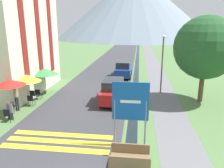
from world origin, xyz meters
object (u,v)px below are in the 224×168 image
object	(u,v)px
parked_car_near	(113,91)
parked_car_far	(123,69)
road_sign	(130,107)
cafe_chair_far_left	(33,94)
footbridge	(130,159)
cafe_umbrella_middle_yellow	(27,78)
cafe_chair_far_right	(38,93)
person_standing_terrace	(16,96)
tree_by_path	(206,48)
cafe_chair_middle	(31,100)
cafe_chair_near_left	(12,106)
hotel_building	(8,18)
cafe_umbrella_rear_green	(44,72)
streetlamp	(162,59)
cafe_umbrella_front_red	(9,83)
cafe_chair_nearest	(8,114)
person_seated_far	(10,109)

from	to	relation	value
parked_car_near	parked_car_far	distance (m)	8.51
parked_car_near	road_sign	bearing A→B (deg)	-76.16
road_sign	cafe_chair_far_left	bearing A→B (deg)	143.74
footbridge	cafe_umbrella_middle_yellow	world-z (taller)	cafe_umbrella_middle_yellow
cafe_chair_far_right	cafe_chair_far_left	xyz separation A→B (m)	(-0.27, -0.33, 0.00)
person_standing_terrace	tree_by_path	distance (m)	13.87
cafe_chair_middle	road_sign	bearing A→B (deg)	-37.62
parked_car_near	cafe_chair_middle	bearing A→B (deg)	-164.38
cafe_chair_near_left	cafe_chair_far_left	bearing A→B (deg)	109.21
hotel_building	tree_by_path	size ratio (longest dim) A/B	1.82
hotel_building	cafe_umbrella_rear_green	size ratio (longest dim) A/B	5.26
parked_car_far	streetlamp	distance (m)	7.08
hotel_building	cafe_umbrella_front_red	xyz separation A→B (m)	(2.85, -5.35, -4.06)
hotel_building	person_standing_terrace	xyz separation A→B (m)	(2.56, -4.36, -5.31)
person_standing_terrace	parked_car_near	bearing A→B (deg)	21.31
cafe_chair_middle	streetlamp	world-z (taller)	streetlamp
footbridge	tree_by_path	xyz separation A→B (m)	(5.04, 8.54, 3.92)
parked_car_near	cafe_chair_far_right	size ratio (longest dim) A/B	4.70
road_sign	cafe_umbrella_middle_yellow	world-z (taller)	road_sign
hotel_building	cafe_chair_far_left	world-z (taller)	hotel_building
person_standing_terrace	tree_by_path	world-z (taller)	tree_by_path
footbridge	cafe_chair_far_right	distance (m)	10.68
cafe_chair_nearest	person_seated_far	size ratio (longest dim) A/B	0.68
cafe_chair_far_left	streetlamp	distance (m)	10.88
cafe_chair_near_left	tree_by_path	xyz separation A→B (m)	(13.17, 3.91, 3.63)
parked_car_far	cafe_chair_far_right	world-z (taller)	parked_car_far
hotel_building	parked_car_near	size ratio (longest dim) A/B	2.95
parked_car_near	cafe_umbrella_front_red	size ratio (longest dim) A/B	1.62
hotel_building	tree_by_path	distance (m)	15.81
cafe_umbrella_middle_yellow	person_seated_far	distance (m)	2.94
parked_car_near	cafe_chair_far_left	size ratio (longest dim) A/B	4.70
parked_car_near	cafe_chair_middle	size ratio (longest dim) A/B	4.70
cafe_chair_near_left	cafe_umbrella_front_red	distance (m)	1.87
cafe_umbrella_front_red	tree_by_path	xyz separation A→B (m)	(12.79, 4.42, 1.88)
parked_car_near	cafe_umbrella_front_red	xyz separation A→B (m)	(-6.15, -3.50, 1.36)
person_standing_terrace	streetlamp	size ratio (longest dim) A/B	0.35
cafe_umbrella_middle_yellow	parked_car_far	bearing A→B (deg)	57.59
cafe_chair_nearest	cafe_umbrella_front_red	xyz separation A→B (m)	(-0.20, 0.86, 1.76)
cafe_chair_far_right	person_standing_terrace	distance (m)	2.47
cafe_chair_far_left	cafe_chair_nearest	world-z (taller)	same
hotel_building	cafe_chair_near_left	world-z (taller)	hotel_building
cafe_chair_near_left	parked_car_far	bearing A→B (deg)	85.02
parked_car_near	tree_by_path	xyz separation A→B (m)	(6.64, 0.92, 3.24)
cafe_chair_far_right	person_seated_far	world-z (taller)	person_seated_far
parked_car_far	cafe_chair_near_left	xyz separation A→B (m)	(-6.66, -11.49, -0.40)
road_sign	cafe_chair_nearest	bearing A→B (deg)	166.32
parked_car_near	cafe_umbrella_front_red	world-z (taller)	cafe_umbrella_front_red
cafe_chair_far_right	person_standing_terrace	xyz separation A→B (m)	(-0.43, -2.38, 0.51)
parked_car_near	person_seated_far	distance (m)	7.23
person_standing_terrace	hotel_building	bearing A→B (deg)	120.47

